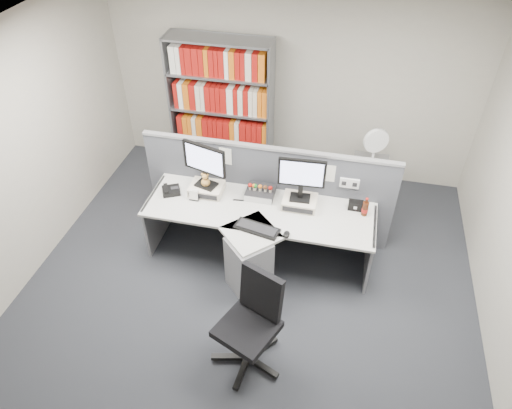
% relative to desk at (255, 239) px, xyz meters
% --- Properties ---
extents(ground, '(5.50, 5.50, 0.00)m').
position_rel_desk_xyz_m(ground, '(0.00, -0.60, -0.46)').
color(ground, '#303238').
rests_on(ground, ground).
extents(room_shell, '(5.04, 5.54, 2.72)m').
position_rel_desk_xyz_m(room_shell, '(0.00, -0.60, 1.33)').
color(room_shell, '#B1AC9E').
rests_on(room_shell, ground).
extents(partition, '(3.00, 0.08, 1.27)m').
position_rel_desk_xyz_m(partition, '(0.00, 0.65, 0.19)').
color(partition, '#4F5159').
rests_on(partition, ground).
extents(desk, '(2.60, 1.20, 0.72)m').
position_rel_desk_xyz_m(desk, '(0.00, 0.00, 0.00)').
color(desk, beige).
rests_on(desk, ground).
extents(monitor_riser_left, '(0.38, 0.31, 0.10)m').
position_rel_desk_xyz_m(monitor_riser_left, '(-0.67, 0.38, 0.31)').
color(monitor_riser_left, beige).
rests_on(monitor_riser_left, desk).
extents(monitor_riser_right, '(0.38, 0.31, 0.10)m').
position_rel_desk_xyz_m(monitor_riser_right, '(0.43, 0.38, 0.31)').
color(monitor_riser_right, beige).
rests_on(monitor_riser_right, desk).
extents(monitor_left, '(0.53, 0.23, 0.55)m').
position_rel_desk_xyz_m(monitor_left, '(-0.67, 0.38, 0.69)').
color(monitor_left, black).
rests_on(monitor_left, monitor_riser_left).
extents(monitor_right, '(0.52, 0.18, 0.53)m').
position_rel_desk_xyz_m(monitor_right, '(0.43, 0.38, 0.68)').
color(monitor_right, black).
rests_on(monitor_right, monitor_riser_right).
extents(desktop_pc, '(0.32, 0.29, 0.09)m').
position_rel_desk_xyz_m(desktop_pc, '(-0.04, 0.46, 0.31)').
color(desktop_pc, black).
rests_on(desktop_pc, desk).
extents(figurines, '(0.29, 0.05, 0.09)m').
position_rel_desk_xyz_m(figurines, '(-0.05, 0.44, 0.40)').
color(figurines, beige).
rests_on(figurines, desktop_pc).
extents(keyboard, '(0.51, 0.28, 0.03)m').
position_rel_desk_xyz_m(keyboard, '(0.05, -0.12, 0.28)').
color(keyboard, black).
rests_on(keyboard, desk).
extents(mouse, '(0.07, 0.11, 0.04)m').
position_rel_desk_xyz_m(mouse, '(0.38, -0.14, 0.28)').
color(mouse, black).
rests_on(mouse, desk).
extents(desk_phone, '(0.26, 0.25, 0.09)m').
position_rel_desk_xyz_m(desk_phone, '(-1.08, 0.28, 0.30)').
color(desk_phone, black).
rests_on(desk_phone, desk).
extents(desk_calendar, '(0.11, 0.08, 0.13)m').
position_rel_desk_xyz_m(desk_calendar, '(-0.77, 0.22, 0.32)').
color(desk_calendar, black).
rests_on(desk_calendar, desk).
extents(plush_toy, '(0.10, 0.10, 0.18)m').
position_rel_desk_xyz_m(plush_toy, '(-0.67, 0.37, 0.44)').
color(plush_toy, gold).
rests_on(plush_toy, monitor_riser_left).
extents(speaker, '(0.16, 0.09, 0.11)m').
position_rel_desk_xyz_m(speaker, '(1.05, 0.46, 0.32)').
color(speaker, black).
rests_on(speaker, desk).
extents(cola_bottle, '(0.07, 0.07, 0.23)m').
position_rel_desk_xyz_m(cola_bottle, '(1.16, 0.39, 0.35)').
color(cola_bottle, '#3F190A').
rests_on(cola_bottle, desk).
extents(shelving_unit, '(1.41, 0.40, 2.00)m').
position_rel_desk_xyz_m(shelving_unit, '(-0.90, 1.85, 0.52)').
color(shelving_unit, slate).
rests_on(shelving_unit, ground).
extents(filing_cabinet, '(0.45, 0.61, 0.70)m').
position_rel_desk_xyz_m(filing_cabinet, '(1.20, 1.40, -0.11)').
color(filing_cabinet, slate).
rests_on(filing_cabinet, ground).
extents(desk_fan, '(0.31, 0.20, 0.53)m').
position_rel_desk_xyz_m(desk_fan, '(1.20, 1.40, 0.58)').
color(desk_fan, white).
rests_on(desk_fan, filing_cabinet).
extents(office_chair, '(0.69, 0.70, 1.04)m').
position_rel_desk_xyz_m(office_chair, '(0.24, -1.14, 0.10)').
color(office_chair, silver).
rests_on(office_chair, ground).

